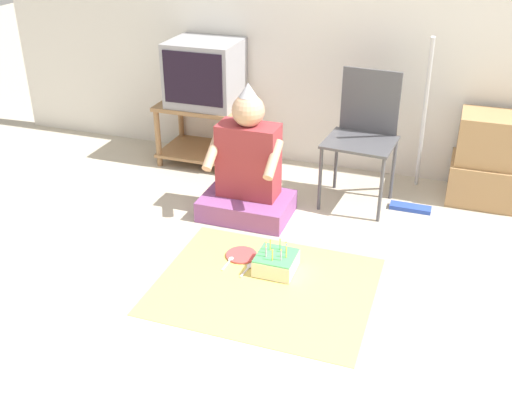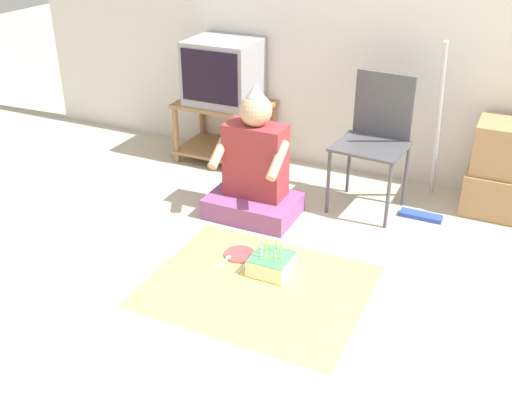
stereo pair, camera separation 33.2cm
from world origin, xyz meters
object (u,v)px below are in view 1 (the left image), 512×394
at_px(folding_chair, 364,128).
at_px(cardboard_box_stack, 493,162).
at_px(paper_plate, 241,255).
at_px(birthday_cake, 276,262).
at_px(tv, 205,73).
at_px(person_seated, 248,172).
at_px(dust_mop, 418,158).

height_order(folding_chair, cardboard_box_stack, folding_chair).
bearing_deg(paper_plate, birthday_cake, -17.85).
distance_m(tv, cardboard_box_stack, 2.19).
bearing_deg(tv, birthday_cake, -53.23).
height_order(tv, folding_chair, tv).
distance_m(tv, paper_plate, 1.64).
xyz_separation_m(tv, person_seated, (0.61, -0.73, -0.42)).
xyz_separation_m(person_seated, birthday_cake, (0.39, -0.60, -0.25)).
distance_m(folding_chair, person_seated, 0.85).
bearing_deg(cardboard_box_stack, paper_plate, -137.72).
height_order(dust_mop, person_seated, dust_mop).
bearing_deg(folding_chair, person_seated, -144.97).
bearing_deg(birthday_cake, person_seated, 123.01).
bearing_deg(birthday_cake, folding_chair, 75.26).
xyz_separation_m(tv, cardboard_box_stack, (2.15, 0.01, -0.43)).
xyz_separation_m(folding_chair, paper_plate, (-0.53, -1.00, -0.53)).
bearing_deg(folding_chair, dust_mop, 7.88).
xyz_separation_m(folding_chair, person_seated, (-0.67, -0.47, -0.23)).
relative_size(birthday_cake, paper_plate, 1.19).
relative_size(tv, folding_chair, 0.57).
distance_m(tv, dust_mop, 1.71).
height_order(tv, dust_mop, dust_mop).
distance_m(folding_chair, birthday_cake, 1.21).
bearing_deg(person_seated, dust_mop, 26.58).
height_order(folding_chair, person_seated, folding_chair).
relative_size(dust_mop, birthday_cake, 5.29).
relative_size(person_seated, paper_plate, 4.83).
height_order(tv, birthday_cake, tv).
xyz_separation_m(folding_chair, dust_mop, (0.37, 0.05, -0.19)).
height_order(tv, paper_plate, tv).
xyz_separation_m(person_seated, paper_plate, (0.15, -0.52, -0.30)).
height_order(cardboard_box_stack, person_seated, person_seated).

